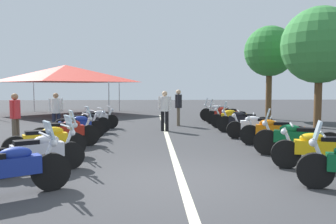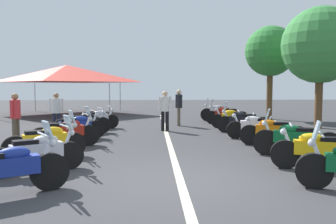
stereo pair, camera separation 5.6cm
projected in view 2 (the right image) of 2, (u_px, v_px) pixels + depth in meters
name	position (u px, v px, depth m)	size (l,w,h in m)	color
ground_plane	(180.00, 181.00, 6.50)	(80.00, 80.00, 0.00)	#38383A
lane_centre_stripe	(169.00, 143.00, 10.92)	(21.30, 0.16, 0.01)	beige
motorcycle_left_row_0	(4.00, 169.00, 5.51)	(1.25, 1.91, 1.22)	black
motorcycle_left_row_1	(38.00, 152.00, 7.08)	(1.14, 1.77, 1.19)	black
motorcycle_left_row_2	(46.00, 141.00, 8.42)	(1.04, 1.86, 1.21)	black
motorcycle_left_row_3	(66.00, 132.00, 10.09)	(1.04, 1.90, 1.21)	black
motorcycle_left_row_4	(76.00, 127.00, 11.49)	(1.00, 1.92, 1.00)	black
motorcycle_left_row_5	(83.00, 122.00, 12.92)	(1.05, 2.03, 0.99)	black
motorcycle_left_row_6	(96.00, 119.00, 14.47)	(0.91, 1.88, 0.98)	black
motorcycle_right_row_1	(319.00, 150.00, 7.29)	(0.93, 2.00, 1.00)	black
motorcycle_right_row_2	(296.00, 138.00, 8.73)	(1.02, 2.08, 1.23)	black
motorcycle_right_row_3	(273.00, 131.00, 10.37)	(0.90, 2.01, 0.99)	black
motorcycle_right_row_4	(257.00, 126.00, 11.71)	(0.78, 2.14, 0.98)	black
motorcycle_right_row_5	(243.00, 121.00, 13.25)	(0.97, 2.03, 1.22)	black
motorcycle_right_row_6	(234.00, 118.00, 14.78)	(0.87, 2.03, 0.98)	black
motorcycle_right_row_7	(226.00, 114.00, 16.40)	(0.91, 2.03, 1.21)	black
motorcycle_right_row_8	(219.00, 112.00, 17.84)	(0.80, 2.02, 1.22)	black
traffic_cone_0	(304.00, 136.00, 10.37)	(0.36, 0.36, 0.61)	orange
bystander_1	(165.00, 108.00, 13.81)	(0.32, 0.52, 1.63)	black
bystander_2	(56.00, 110.00, 13.28)	(0.32, 0.51, 1.56)	#1E2338
bystander_3	(15.00, 114.00, 10.89)	(0.53, 0.32, 1.59)	brown
bystander_4	(179.00, 105.00, 15.67)	(0.53, 0.32, 1.67)	brown
roadside_tree_0	(320.00, 45.00, 14.62)	(3.29, 3.29, 5.24)	brown
roadside_tree_1	(270.00, 52.00, 18.66)	(2.76, 2.76, 5.13)	brown
event_tent	(67.00, 74.00, 21.95)	(6.95, 6.95, 3.20)	#E54C3F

